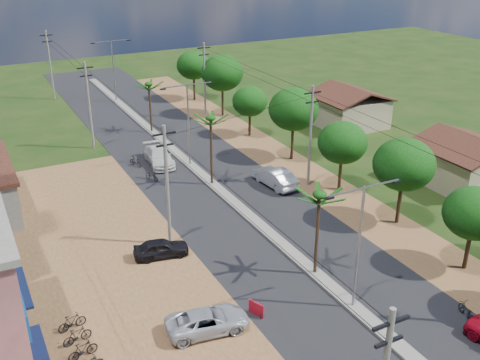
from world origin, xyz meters
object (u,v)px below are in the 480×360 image
(car_white_far, at_px, (159,157))
(roadside_sign, at_px, (256,309))
(car_parked_silver, at_px, (208,321))
(moto_rider_east, at_px, (467,312))
(car_silver_mid, at_px, (275,177))
(car_parked_dark, at_px, (161,249))

(car_white_far, xyz_separation_m, roadside_sign, (-3.02, -24.76, -0.32))
(car_parked_silver, height_order, roadside_sign, car_parked_silver)
(moto_rider_east, height_order, roadside_sign, roadside_sign)
(moto_rider_east, bearing_deg, car_silver_mid, -73.81)
(car_parked_silver, height_order, car_parked_dark, car_parked_silver)
(car_parked_silver, bearing_deg, car_parked_dark, 5.36)
(car_silver_mid, xyz_separation_m, moto_rider_east, (0.38, -21.14, -0.36))
(car_silver_mid, bearing_deg, car_white_far, -57.77)
(car_parked_silver, relative_size, moto_rider_east, 2.73)
(car_white_far, height_order, moto_rider_east, car_white_far)
(moto_rider_east, xyz_separation_m, roadside_sign, (-10.70, 5.89, 0.00))
(car_parked_silver, xyz_separation_m, car_parked_dark, (0.44, 8.67, -0.01))
(roadside_sign, bearing_deg, moto_rider_east, -50.46)
(car_white_far, distance_m, moto_rider_east, 31.60)
(car_parked_dark, bearing_deg, roadside_sign, -152.38)
(car_silver_mid, relative_size, car_parked_silver, 1.04)
(car_silver_mid, height_order, car_white_far, car_silver_mid)
(car_parked_dark, bearing_deg, car_parked_silver, -172.25)
(car_white_far, relative_size, moto_rider_east, 3.08)
(moto_rider_east, bearing_deg, car_parked_dark, -32.39)
(car_white_far, distance_m, car_parked_dark, 17.02)
(moto_rider_east, bearing_deg, car_parked_silver, -8.12)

